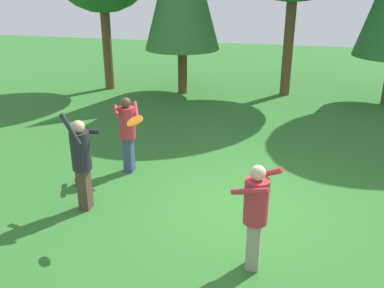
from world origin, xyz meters
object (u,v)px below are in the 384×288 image
at_px(person_bystander, 127,129).
at_px(frisbee, 135,121).
at_px(person_thrower, 81,157).
at_px(ball_red, 80,180).
at_px(person_catcher, 256,209).

relative_size(person_bystander, frisbee, 4.42).
distance_m(person_thrower, ball_red, 1.32).
relative_size(person_catcher, person_bystander, 0.99).
bearing_deg(ball_red, frisbee, -30.67).
bearing_deg(person_bystander, ball_red, -67.32).
height_order(person_bystander, frisbee, frisbee).
bearing_deg(frisbee, person_bystander, 116.67).
xyz_separation_m(person_bystander, ball_red, (-0.73, -0.85, -0.86)).
bearing_deg(person_thrower, person_bystander, 93.21).
bearing_deg(person_bystander, frisbee, 0.00).
bearing_deg(frisbee, ball_red, 149.33).
bearing_deg(frisbee, person_catcher, -21.10).
xyz_separation_m(person_catcher, person_bystander, (-2.93, 2.61, 0.01)).
distance_m(person_bystander, frisbee, 2.22).
relative_size(person_thrower, ball_red, 8.81).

